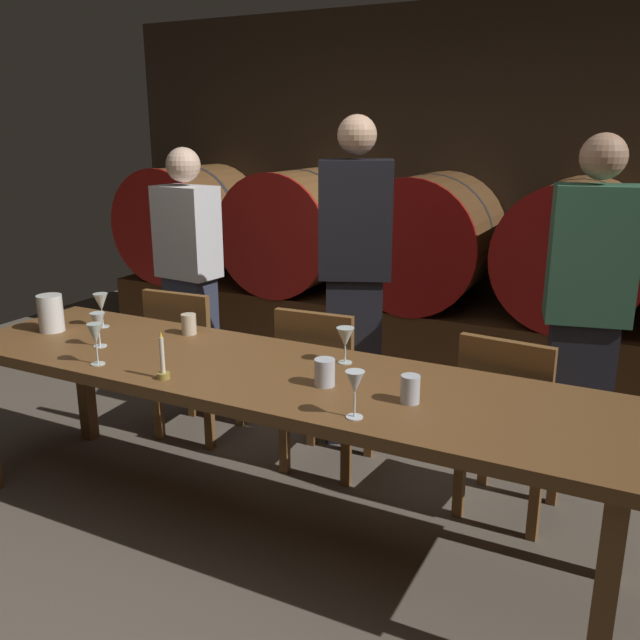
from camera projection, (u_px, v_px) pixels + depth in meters
ground_plane at (222, 547)px, 2.88m from camera, size 7.46×7.46×0.00m
back_wall at (451, 183)px, 5.24m from camera, size 5.74×0.24×2.61m
barrel_shelf at (423, 332)px, 5.06m from camera, size 5.16×0.90×0.48m
wine_barrel_far_left at (192, 221)px, 5.79m from camera, size 0.94×0.94×0.94m
wine_barrel_left at (299, 229)px, 5.33m from camera, size 0.94×0.94×0.94m
wine_barrel_center at (429, 239)px, 4.86m from camera, size 0.94×0.94×0.94m
wine_barrel_right at (576, 251)px, 4.42m from camera, size 0.94×0.94×0.94m
dining_table at (264, 384)px, 2.82m from camera, size 2.94×0.77×0.76m
chair_left at (190, 356)px, 3.78m from camera, size 0.43×0.43×0.88m
chair_center at (322, 382)px, 3.40m from camera, size 0.42×0.42×0.88m
chair_right at (508, 419)px, 2.97m from camera, size 0.44×0.44×0.88m
guest_left at (189, 273)px, 4.32m from camera, size 0.40×0.28×1.61m
guest_center at (355, 282)px, 3.64m from camera, size 0.44×0.37×1.79m
guest_right at (586, 313)px, 3.20m from camera, size 0.42×0.32×1.70m
candle_center at (163, 366)px, 2.68m from camera, size 0.05×0.05×0.20m
pitcher at (51, 313)px, 3.29m from camera, size 0.12×0.12×0.18m
wine_glass_far_left at (101, 303)px, 3.35m from camera, size 0.07×0.07×0.17m
wine_glass_left at (98, 323)px, 3.05m from camera, size 0.07×0.07×0.16m
wine_glass_center at (95, 335)px, 2.82m from camera, size 0.07×0.07×0.18m
wine_glass_right at (345, 338)px, 2.84m from camera, size 0.08×0.08×0.16m
wine_glass_far_right at (355, 384)px, 2.30m from camera, size 0.07×0.07×0.17m
cup_left at (189, 324)px, 3.25m from camera, size 0.07×0.07×0.10m
cup_center at (325, 372)px, 2.61m from camera, size 0.08×0.08×0.11m
cup_right at (410, 389)px, 2.44m from camera, size 0.07×0.07×0.10m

